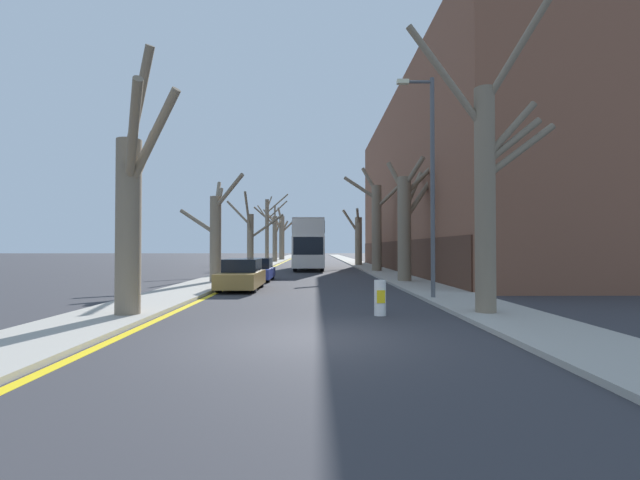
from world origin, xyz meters
The scene contains 20 objects.
ground_plane centered at (0.00, 0.00, 0.00)m, with size 300.00×300.00×0.00m, color #333338.
sidewalk_left centered at (-5.49, 50.00, 0.06)m, with size 2.55×120.00×0.12m, color #A39E93.
sidewalk_right centered at (5.49, 50.00, 0.06)m, with size 2.55×120.00×0.12m, color #A39E93.
building_facade_right centered at (11.75, 26.97, 7.31)m, with size 10.08×37.93×14.64m.
kerb_line_stripe centered at (-4.03, 50.00, 0.00)m, with size 0.24×120.00×0.01m, color yellow.
street_tree_left_0 centered at (-4.85, 2.59, 3.06)m, with size 2.13×4.61×7.14m.
street_tree_left_1 centered at (-5.23, 14.23, 2.83)m, with size 3.99×3.91×5.92m.
street_tree_left_2 centered at (-4.98, 25.34, 2.78)m, with size 4.79×3.38×6.28m.
street_tree_left_3 centered at (-4.88, 37.16, 4.06)m, with size 3.70×3.21×7.73m.
street_tree_left_4 centered at (-5.30, 48.74, 3.82)m, with size 3.74×3.61×7.95m.
street_tree_left_5 centered at (-5.11, 59.47, 4.01)m, with size 4.24×3.30×8.43m.
street_tree_right_0 centered at (5.12, 2.81, 3.83)m, with size 4.22×1.66×8.92m.
street_tree_right_1 centered at (5.38, 14.67, 3.54)m, with size 3.40×3.44×7.27m.
street_tree_right_2 centered at (5.17, 25.25, 3.90)m, with size 4.33×2.11×8.58m.
street_tree_right_3 centered at (4.91, 37.05, 2.99)m, with size 2.21×4.14×6.15m.
double_decker_bus centered at (-0.29, 29.52, 2.47)m, with size 2.63×11.05×4.36m.
parked_car_0 centered at (-3.18, 10.69, 0.67)m, with size 1.74×4.32×1.43m.
parked_car_1 centered at (-3.18, 16.15, 0.64)m, with size 1.77×3.95×1.35m.
lamp_post centered at (4.50, 6.55, 4.61)m, with size 1.40×0.20×8.30m.
traffic_bollard centered at (2.09, 3.04, 0.51)m, with size 0.34×0.35×1.01m.
Camera 1 is at (0.21, -9.23, 1.94)m, focal length 24.00 mm.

